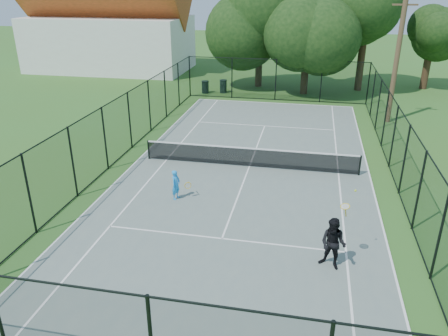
% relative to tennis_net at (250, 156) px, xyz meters
% --- Properties ---
extents(ground, '(120.00, 120.00, 0.00)m').
position_rel_tennis_net_xyz_m(ground, '(0.00, 0.00, -0.58)').
color(ground, '#385F20').
extents(tennis_court, '(11.00, 24.00, 0.06)m').
position_rel_tennis_net_xyz_m(tennis_court, '(0.00, 0.00, -0.55)').
color(tennis_court, slate).
rests_on(tennis_court, ground).
extents(tennis_net, '(10.08, 0.08, 0.95)m').
position_rel_tennis_net_xyz_m(tennis_net, '(0.00, 0.00, 0.00)').
color(tennis_net, black).
rests_on(tennis_net, tennis_court).
extents(fence, '(13.10, 26.10, 3.00)m').
position_rel_tennis_net_xyz_m(fence, '(0.00, 0.00, 0.92)').
color(fence, black).
rests_on(fence, ground).
extents(tree_near_left, '(6.25, 6.25, 8.15)m').
position_rel_tennis_net_xyz_m(tree_near_left, '(-1.80, 17.36, 4.43)').
color(tree_near_left, '#332114').
rests_on(tree_near_left, ground).
extents(tree_near_mid, '(5.50, 5.50, 7.19)m').
position_rel_tennis_net_xyz_m(tree_near_mid, '(2.01, 15.48, 3.84)').
color(tree_near_mid, '#332114').
rests_on(tree_near_mid, ground).
extents(tree_near_right, '(6.44, 6.44, 8.89)m').
position_rel_tennis_net_xyz_m(tree_near_right, '(6.27, 17.54, 5.08)').
color(tree_near_right, '#332114').
rests_on(tree_near_right, ground).
extents(tree_far_right, '(4.44, 4.44, 5.88)m').
position_rel_tennis_net_xyz_m(tree_far_right, '(11.56, 19.13, 3.06)').
color(tree_far_right, '#332114').
rests_on(tree_far_right, ground).
extents(building, '(15.30, 8.15, 11.87)m').
position_rel_tennis_net_xyz_m(building, '(-17.00, 22.00, 4.35)').
color(building, silver).
rests_on(building, ground).
extents(trash_bin_left, '(0.58, 0.58, 0.96)m').
position_rel_tennis_net_xyz_m(trash_bin_left, '(-5.58, 14.11, -0.09)').
color(trash_bin_left, black).
rests_on(trash_bin_left, ground).
extents(trash_bin_right, '(0.58, 0.58, 1.02)m').
position_rel_tennis_net_xyz_m(trash_bin_right, '(-4.21, 14.50, -0.06)').
color(trash_bin_right, black).
rests_on(trash_bin_right, ground).
extents(utility_pole, '(1.40, 0.30, 7.59)m').
position_rel_tennis_net_xyz_m(utility_pole, '(7.44, 9.00, 3.28)').
color(utility_pole, '#4C3823').
rests_on(utility_pole, ground).
extents(player_blue, '(0.79, 0.51, 1.23)m').
position_rel_tennis_net_xyz_m(player_blue, '(-2.40, -3.83, 0.09)').
color(player_blue, '#1B92EB').
rests_on(player_blue, tennis_court).
extents(player_black, '(1.05, 1.16, 2.37)m').
position_rel_tennis_net_xyz_m(player_black, '(3.60, -7.30, 0.32)').
color(player_black, black).
rests_on(player_black, tennis_court).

